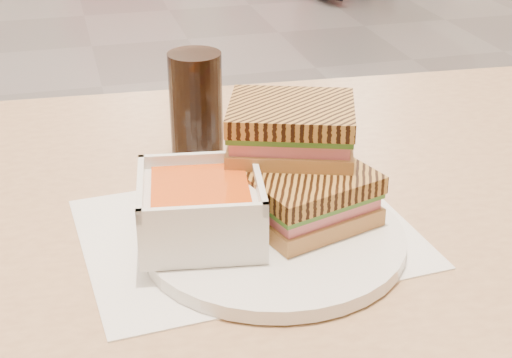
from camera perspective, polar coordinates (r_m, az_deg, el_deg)
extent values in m
cube|color=tan|center=(0.92, 3.18, -1.13)|extent=(1.24, 0.77, 0.03)
cube|color=white|center=(0.80, -0.63, -4.03)|extent=(0.36, 0.29, 0.00)
cylinder|color=white|center=(0.78, 1.34, -4.46)|extent=(0.27, 0.27, 0.01)
cube|color=white|center=(0.76, -4.12, -2.57)|extent=(0.14, 0.14, 0.05)
cube|color=#E15413|center=(0.75, -4.19, -0.69)|extent=(0.11, 0.11, 0.01)
cube|color=white|center=(0.75, 0.18, -0.19)|extent=(0.02, 0.12, 0.01)
cube|color=white|center=(0.74, -8.61, -0.63)|extent=(0.02, 0.12, 0.01)
cube|color=white|center=(0.79, -4.40, 1.46)|extent=(0.12, 0.02, 0.01)
cube|color=white|center=(0.69, -3.98, -2.56)|extent=(0.12, 0.02, 0.01)
cube|color=#B08146|center=(0.79, 3.91, -2.48)|extent=(0.15, 0.13, 0.02)
cube|color=#C4646F|center=(0.79, 3.94, -1.51)|extent=(0.14, 0.12, 0.01)
cube|color=#386B23|center=(0.78, 3.96, -0.93)|extent=(0.14, 0.13, 0.01)
cube|color=#A1722C|center=(0.78, 3.99, -0.13)|extent=(0.15, 0.13, 0.02)
cube|color=#B08146|center=(0.82, 2.59, 2.41)|extent=(0.16, 0.15, 0.02)
cube|color=#C4646F|center=(0.81, 2.62, 3.46)|extent=(0.15, 0.13, 0.01)
cube|color=#386B23|center=(0.81, 2.63, 4.09)|extent=(0.15, 0.14, 0.01)
cube|color=#A1722C|center=(0.80, 2.65, 4.95)|extent=(0.16, 0.15, 0.02)
cylinder|color=black|center=(0.94, -4.48, 5.28)|extent=(0.06, 0.06, 0.14)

